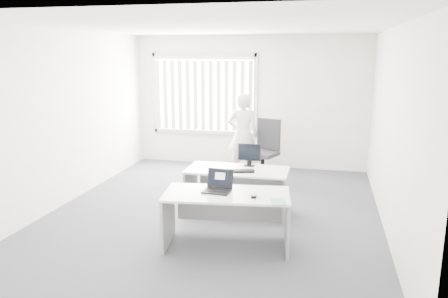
% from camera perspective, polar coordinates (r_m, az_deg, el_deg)
% --- Properties ---
extents(ground, '(6.00, 6.00, 0.00)m').
position_cam_1_polar(ground, '(6.87, -1.30, -8.34)').
color(ground, '#53535B').
rests_on(ground, ground).
extents(wall_back, '(5.00, 0.02, 2.80)m').
position_cam_1_polar(wall_back, '(9.40, 3.33, 6.15)').
color(wall_back, white).
rests_on(wall_back, ground).
extents(wall_front, '(5.00, 0.02, 2.80)m').
position_cam_1_polar(wall_front, '(3.75, -13.15, -4.12)').
color(wall_front, white).
rests_on(wall_front, ground).
extents(wall_left, '(0.02, 6.00, 2.80)m').
position_cam_1_polar(wall_left, '(7.53, -20.14, 3.78)').
color(wall_left, white).
rests_on(wall_left, ground).
extents(wall_right, '(0.02, 6.00, 2.80)m').
position_cam_1_polar(wall_right, '(6.35, 21.05, 2.19)').
color(wall_right, white).
rests_on(wall_right, ground).
extents(ceiling, '(5.00, 6.00, 0.02)m').
position_cam_1_polar(ceiling, '(6.42, -1.43, 15.69)').
color(ceiling, white).
rests_on(ceiling, wall_back).
extents(window, '(2.32, 0.06, 1.76)m').
position_cam_1_polar(window, '(9.57, -2.65, 7.18)').
color(window, '#B5B5B1').
rests_on(window, wall_back).
extents(blinds, '(2.20, 0.10, 1.50)m').
position_cam_1_polar(blinds, '(9.52, -2.75, 6.97)').
color(blinds, white).
rests_on(blinds, wall_back).
extents(desk_near, '(1.65, 0.93, 0.72)m').
position_cam_1_polar(desk_near, '(5.58, 0.36, -7.72)').
color(desk_near, silver).
rests_on(desk_near, ground).
extents(desk_far, '(1.54, 0.73, 0.70)m').
position_cam_1_polar(desk_far, '(6.72, 1.74, -4.25)').
color(desk_far, silver).
rests_on(desk_far, ground).
extents(office_chair, '(0.85, 0.85, 1.17)m').
position_cam_1_polar(office_chair, '(8.61, 5.25, -1.49)').
color(office_chair, black).
rests_on(office_chair, ground).
extents(person, '(0.64, 0.44, 1.67)m').
position_cam_1_polar(person, '(8.71, 2.47, 1.88)').
color(person, silver).
rests_on(person, ground).
extents(laptop, '(0.37, 0.33, 0.27)m').
position_cam_1_polar(laptop, '(5.51, -0.98, -4.33)').
color(laptop, black).
rests_on(laptop, desk_near).
extents(paper_sheet, '(0.40, 0.37, 0.00)m').
position_cam_1_polar(paper_sheet, '(5.45, 4.68, -6.02)').
color(paper_sheet, silver).
rests_on(paper_sheet, desk_near).
extents(mouse, '(0.07, 0.11, 0.04)m').
position_cam_1_polar(mouse, '(5.36, 3.92, -6.09)').
color(mouse, '#B2B2B5').
rests_on(mouse, paper_sheet).
extents(booklet, '(0.21, 0.26, 0.01)m').
position_cam_1_polar(booklet, '(5.22, 7.13, -6.87)').
color(booklet, silver).
rests_on(booklet, desk_near).
extents(keyboard, '(0.49, 0.26, 0.02)m').
position_cam_1_polar(keyboard, '(6.52, 1.95, -2.90)').
color(keyboard, black).
rests_on(keyboard, desk_far).
extents(monitor, '(0.36, 0.11, 0.35)m').
position_cam_1_polar(monitor, '(6.81, 3.33, -0.78)').
color(monitor, black).
rests_on(monitor, desk_far).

